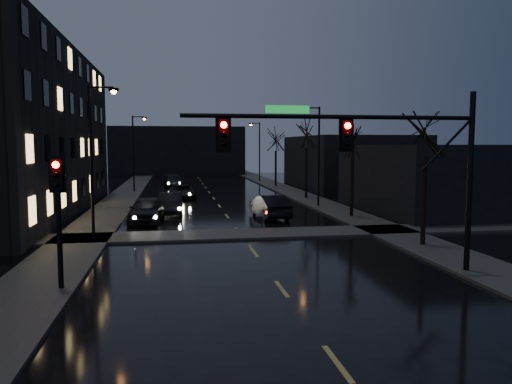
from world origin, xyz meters
name	(u,v)px	position (x,y,z in m)	size (l,w,h in m)	color
sidewalk_left	(117,203)	(-8.50, 35.00, 0.06)	(3.00, 140.00, 0.12)	#2D2D2B
sidewalk_right	(310,199)	(8.50, 35.00, 0.06)	(3.00, 140.00, 0.12)	#2D2D2B
sidewalk_cross	(241,234)	(0.00, 18.50, 0.06)	(40.00, 3.00, 0.12)	#2D2D2B
commercial_right_near	(433,178)	(15.50, 26.00, 2.50)	(10.00, 14.00, 5.00)	black
commercial_right_far	(350,162)	(17.00, 48.00, 3.00)	(12.00, 18.00, 6.00)	black
far_block	(178,151)	(-3.00, 78.00, 4.00)	(22.00, 10.00, 8.00)	black
signal_mast	(378,148)	(3.85, 9.00, 4.87)	(11.11, 0.41, 7.00)	black
signal_pole_left	(58,204)	(-7.50, 8.99, 3.01)	(0.35, 0.41, 4.53)	black
tree_near	(426,119)	(8.40, 14.00, 6.22)	(3.52, 3.52, 8.08)	black
tree_mid_a	(353,133)	(8.40, 24.00, 5.83)	(3.30, 3.30, 7.58)	black
tree_mid_b	(307,127)	(8.40, 36.00, 6.61)	(3.74, 3.74, 8.59)	black
tree_far	(276,136)	(8.40, 50.00, 6.06)	(3.43, 3.43, 7.88)	black
streetlight_l_near	(95,149)	(-7.58, 18.00, 4.77)	(1.53, 0.28, 8.00)	black
streetlight_l_far	(135,147)	(-7.58, 45.00, 4.77)	(1.53, 0.28, 8.00)	black
streetlight_r_mid	(316,148)	(7.58, 30.00, 4.77)	(1.53, 0.28, 8.00)	black
streetlight_r_far	(258,147)	(7.58, 58.00, 4.77)	(1.53, 0.28, 8.00)	black
oncoming_car_a	(147,210)	(-5.40, 23.98, 0.84)	(1.98, 4.91, 1.67)	black
oncoming_car_b	(171,204)	(-3.91, 27.76, 0.76)	(1.61, 4.61, 1.52)	black
oncoming_car_c	(182,192)	(-2.91, 37.75, 0.66)	(2.20, 4.76, 1.32)	black
oncoming_car_d	(174,181)	(-3.68, 50.74, 0.74)	(2.07, 5.10, 1.48)	black
lead_car	(270,206)	(2.77, 24.61, 0.80)	(1.70, 4.88, 1.61)	black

